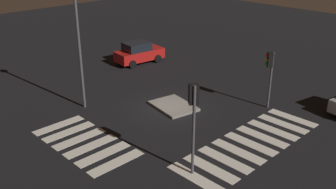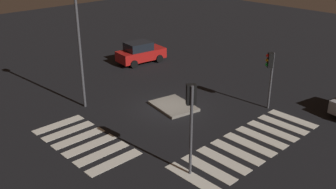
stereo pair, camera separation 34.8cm
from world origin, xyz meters
name	(u,v)px [view 1 (the left image)]	position (x,y,z in m)	size (l,w,h in m)	color
ground_plane	(168,108)	(0.00, 0.00, 0.00)	(80.00, 80.00, 0.00)	black
traffic_island	(173,106)	(0.14, 0.38, 0.09)	(3.34, 2.74, 0.18)	gray
car_red	(139,53)	(-8.80, 4.95, 0.94)	(2.48, 4.55, 1.91)	red
traffic_light_east	(193,107)	(6.10, -4.34, 3.48)	(0.53, 0.54, 4.60)	#47474C
traffic_light_north	(270,66)	(4.47, 4.78, 2.91)	(0.54, 0.53, 3.84)	#47474C
street_lamp	(78,30)	(-4.07, -3.87, 5.25)	(0.56, 0.56, 7.70)	#47474C
crosswalk_near	(85,142)	(0.00, -6.51, 0.01)	(6.45, 3.20, 0.02)	silver
crosswalk_side	(250,144)	(6.57, 0.00, 0.01)	(3.20, 9.90, 0.02)	silver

